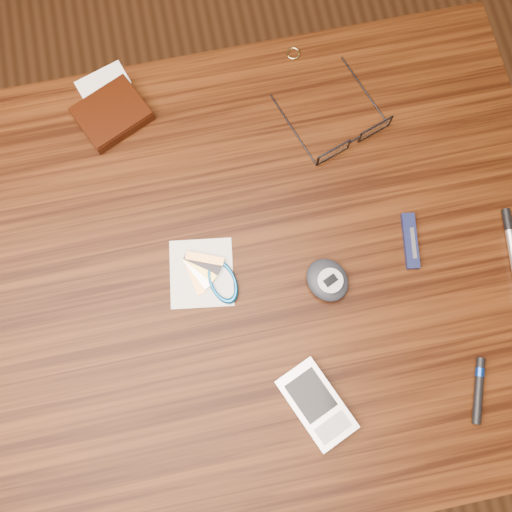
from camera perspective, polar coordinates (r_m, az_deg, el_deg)
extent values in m
plane|color=#472814|center=(1.53, -2.46, -7.78)|extent=(3.80, 3.80, 0.00)
cube|color=#351808|center=(0.81, -4.64, -2.61)|extent=(1.00, 0.70, 0.03)
cylinder|color=#4C2814|center=(1.25, 21.24, -14.97)|extent=(0.05, 0.05, 0.71)
cylinder|color=#4C2814|center=(1.32, 14.06, 10.90)|extent=(0.05, 0.05, 0.71)
cube|color=black|center=(0.89, -14.19, 13.57)|extent=(0.12, 0.11, 0.02)
cube|color=black|center=(0.88, -14.36, 13.88)|extent=(0.12, 0.11, 0.00)
cube|color=silver|center=(0.93, -15.08, 16.40)|extent=(0.09, 0.07, 0.00)
cube|color=black|center=(0.84, 7.73, 10.21)|extent=(0.05, 0.02, 0.03)
cube|color=white|center=(0.84, 7.73, 10.21)|extent=(0.05, 0.02, 0.02)
cylinder|color=black|center=(0.86, 3.73, 12.52)|extent=(0.04, 0.12, 0.00)
cube|color=black|center=(0.86, 11.82, 12.29)|extent=(0.05, 0.02, 0.03)
cube|color=white|center=(0.86, 11.82, 12.29)|extent=(0.05, 0.02, 0.02)
cylinder|color=black|center=(0.90, 10.82, 15.96)|extent=(0.04, 0.12, 0.00)
cube|color=black|center=(0.85, 9.85, 11.39)|extent=(0.02, 0.01, 0.00)
torus|color=tan|center=(0.92, 3.76, 19.56)|extent=(0.03, 0.03, 0.00)
cube|color=silver|center=(0.77, 6.05, -14.52)|extent=(0.10, 0.12, 0.01)
cube|color=black|center=(0.76, 5.51, -13.71)|extent=(0.06, 0.07, 0.00)
cube|color=#9EA0A6|center=(0.77, 7.71, -16.63)|extent=(0.05, 0.04, 0.00)
ellipsoid|color=black|center=(0.78, 7.15, -2.40)|extent=(0.08, 0.08, 0.02)
cylinder|color=#A9ACB1|center=(0.77, 7.44, -2.47)|extent=(0.03, 0.03, 0.00)
cube|color=black|center=(0.77, 7.47, -2.43)|extent=(0.02, 0.02, 0.00)
cube|color=white|center=(0.79, -5.47, -1.70)|extent=(0.10, 0.11, 0.00)
torus|color=#0E5DA2|center=(0.78, -3.35, -2.56)|extent=(0.06, 0.06, 0.01)
cube|color=#A27039|center=(0.79, -6.16, -2.06)|extent=(0.02, 0.05, 0.00)
cube|color=silver|center=(0.79, -5.91, -1.61)|extent=(0.03, 0.05, 0.00)
cube|color=olive|center=(0.79, -5.66, -1.15)|extent=(0.04, 0.05, 0.00)
cube|color=black|center=(0.79, -5.41, -0.70)|extent=(0.05, 0.04, 0.00)
cube|color=#A27039|center=(0.79, -5.16, -0.24)|extent=(0.05, 0.03, 0.00)
cube|color=#121A3E|center=(0.82, 15.17, 1.46)|extent=(0.03, 0.08, 0.01)
cube|color=#B6B7BA|center=(0.82, 15.48, 1.26)|extent=(0.01, 0.04, 0.00)
cylinder|color=black|center=(0.88, 23.84, 3.33)|extent=(0.02, 0.03, 0.01)
cylinder|color=black|center=(0.82, 21.37, -12.43)|extent=(0.04, 0.08, 0.01)
cylinder|color=#103396|center=(0.82, 21.48, -10.77)|extent=(0.02, 0.02, 0.01)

